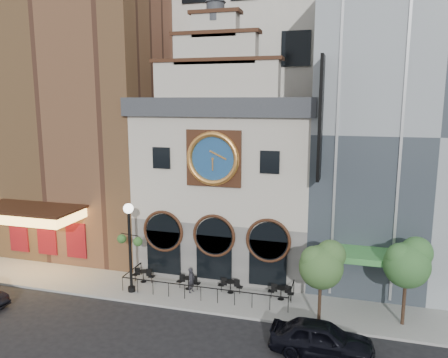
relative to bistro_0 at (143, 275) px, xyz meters
name	(u,v)px	position (x,y,z in m)	size (l,w,h in m)	color
ground	(194,312)	(4.64, -2.79, -0.61)	(120.00, 120.00, 0.00)	black
sidewalk	(208,293)	(4.64, -0.29, -0.54)	(44.00, 5.00, 0.15)	gray
clock_building	(230,177)	(4.64, 5.03, 6.07)	(12.60, 8.78, 18.65)	#605E5B
theater_building	(86,95)	(-8.36, 7.17, 11.99)	(14.00, 15.60, 25.00)	brown
retail_building	(423,131)	(17.63, 7.20, 9.53)	(14.00, 14.40, 20.00)	gray
office_tower	(265,15)	(4.64, 17.21, 19.39)	(20.00, 16.00, 40.00)	beige
cafe_railing	(208,285)	(4.64, -0.29, -0.01)	(10.60, 2.60, 0.90)	black
bistro_0	(143,275)	(0.00, 0.00, 0.00)	(1.58, 0.68, 0.90)	black
bistro_1	(188,282)	(3.30, -0.19, 0.00)	(1.58, 0.68, 0.90)	black
bistro_2	(230,286)	(6.06, 0.01, 0.00)	(1.58, 0.68, 0.90)	black
bistro_3	(281,292)	(9.28, -0.03, 0.00)	(1.58, 0.68, 0.90)	black
car_right	(321,338)	(12.03, -5.12, 0.24)	(2.01, 4.99, 1.70)	black
pedestrian	(191,280)	(3.66, -0.58, 0.33)	(0.58, 0.38, 1.60)	black
lamppost	(130,238)	(-0.06, -1.55, 3.10)	(1.82, 0.81, 5.77)	black
tree_left	(322,264)	(11.77, -2.36, 2.99)	(2.44, 2.35, 4.71)	#382619
tree_right	(408,261)	(16.15, -1.13, 3.12)	(2.54, 2.44, 4.89)	#382619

